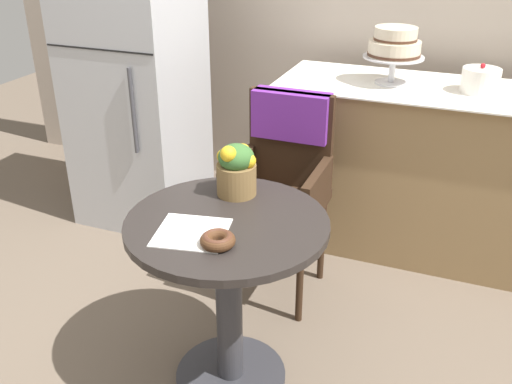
{
  "coord_description": "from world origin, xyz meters",
  "views": [
    {
      "loc": [
        0.73,
        -1.58,
        1.7
      ],
      "look_at": [
        0.05,
        0.15,
        0.77
      ],
      "focal_mm": 40.17,
      "sensor_mm": 36.0,
      "label": 1
    }
  ],
  "objects": [
    {
      "name": "flower_vase",
      "position": [
        -0.05,
        0.2,
        0.82
      ],
      "size": [
        0.16,
        0.16,
        0.21
      ],
      "color": "brown",
      "rests_on": "cafe_table"
    },
    {
      "name": "refrigerator",
      "position": [
        -1.05,
        1.1,
        0.85
      ],
      "size": [
        0.64,
        0.63,
        1.7
      ],
      "color": "#B7BABF",
      "rests_on": "ground"
    },
    {
      "name": "paper_napkin",
      "position": [
        -0.07,
        -0.12,
        0.72
      ],
      "size": [
        0.27,
        0.27,
        0.0
      ],
      "primitive_type": "cube",
      "rotation": [
        0.0,
        0.0,
        0.19
      ],
      "color": "white",
      "rests_on": "cafe_table"
    },
    {
      "name": "tiered_cake_stand",
      "position": [
        0.33,
        1.3,
        1.09
      ],
      "size": [
        0.3,
        0.3,
        0.28
      ],
      "color": "silver",
      "rests_on": "display_counter"
    },
    {
      "name": "ground_plane",
      "position": [
        0.0,
        0.0,
        0.0
      ],
      "size": [
        8.0,
        8.0,
        0.0
      ],
      "primitive_type": "plane",
      "color": "#6B5B4C"
    },
    {
      "name": "donut_front",
      "position": [
        0.04,
        -0.16,
        0.74
      ],
      "size": [
        0.12,
        0.12,
        0.04
      ],
      "color": "#4C2D19",
      "rests_on": "cafe_table"
    },
    {
      "name": "wicker_chair",
      "position": [
        -0.03,
        0.72,
        0.64
      ],
      "size": [
        0.42,
        0.45,
        0.95
      ],
      "rotation": [
        0.0,
        0.0,
        0.07
      ],
      "color": "#332114",
      "rests_on": "ground"
    },
    {
      "name": "display_counter",
      "position": [
        0.55,
        1.3,
        0.45
      ],
      "size": [
        1.56,
        0.62,
        0.9
      ],
      "color": "#93754C",
      "rests_on": "ground"
    },
    {
      "name": "cafe_table",
      "position": [
        0.0,
        0.0,
        0.51
      ],
      "size": [
        0.72,
        0.72,
        0.72
      ],
      "color": "#282321",
      "rests_on": "ground"
    },
    {
      "name": "round_layer_cake",
      "position": [
        0.75,
        1.3,
        0.96
      ],
      "size": [
        0.18,
        0.18,
        0.14
      ],
      "color": "white",
      "rests_on": "display_counter"
    }
  ]
}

